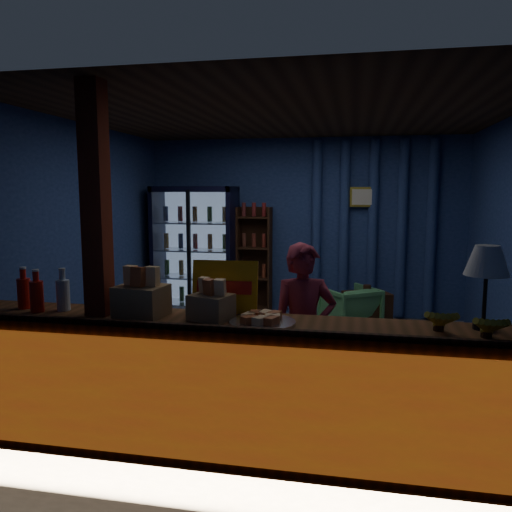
# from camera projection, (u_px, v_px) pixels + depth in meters

# --- Properties ---
(ground) EXTENTS (4.60, 4.60, 0.00)m
(ground) POSITION_uv_depth(u_px,v_px,m) (281.00, 362.00, 5.39)
(ground) COLOR #515154
(ground) RESTS_ON ground
(room_walls) EXTENTS (4.60, 4.60, 4.60)m
(room_walls) POSITION_uv_depth(u_px,v_px,m) (282.00, 217.00, 5.18)
(room_walls) COLOR navy
(room_walls) RESTS_ON ground
(counter) EXTENTS (4.40, 0.57, 0.99)m
(counter) POSITION_uv_depth(u_px,v_px,m) (242.00, 388.00, 3.47)
(counter) COLOR brown
(counter) RESTS_ON ground
(support_post) EXTENTS (0.16, 0.16, 2.60)m
(support_post) POSITION_uv_depth(u_px,v_px,m) (99.00, 267.00, 3.57)
(support_post) COLOR maroon
(support_post) RESTS_ON ground
(beverage_cooler) EXTENTS (1.20, 0.62, 1.90)m
(beverage_cooler) POSITION_uv_depth(u_px,v_px,m) (197.00, 252.00, 7.43)
(beverage_cooler) COLOR black
(beverage_cooler) RESTS_ON ground
(bottle_shelf) EXTENTS (0.50, 0.28, 1.60)m
(bottle_shelf) POSITION_uv_depth(u_px,v_px,m) (255.00, 261.00, 7.42)
(bottle_shelf) COLOR #3A1E12
(bottle_shelf) RESTS_ON ground
(curtain_folds) EXTENTS (1.74, 0.14, 2.50)m
(curtain_folds) POSITION_uv_depth(u_px,v_px,m) (373.00, 229.00, 7.11)
(curtain_folds) COLOR navy
(curtain_folds) RESTS_ON room_walls
(framed_picture) EXTENTS (0.36, 0.04, 0.28)m
(framed_picture) POSITION_uv_depth(u_px,v_px,m) (363.00, 197.00, 7.03)
(framed_picture) COLOR gold
(framed_picture) RESTS_ON room_walls
(shopkeeper) EXTENTS (0.60, 0.47, 1.43)m
(shopkeeper) POSITION_uv_depth(u_px,v_px,m) (304.00, 332.00, 3.98)
(shopkeeper) COLOR maroon
(shopkeeper) RESTS_ON ground
(green_chair) EXTENTS (0.89, 0.89, 0.59)m
(green_chair) POSITION_uv_depth(u_px,v_px,m) (350.00, 309.00, 6.56)
(green_chair) COLOR #4F9E5D
(green_chair) RESTS_ON ground
(side_table) EXTENTS (0.68, 0.60, 0.61)m
(side_table) POSITION_uv_depth(u_px,v_px,m) (366.00, 311.00, 6.60)
(side_table) COLOR #3A1E12
(side_table) RESTS_ON ground
(yellow_sign) EXTENTS (0.49, 0.11, 0.39)m
(yellow_sign) POSITION_uv_depth(u_px,v_px,m) (225.00, 287.00, 3.63)
(yellow_sign) COLOR #EDA10C
(yellow_sign) RESTS_ON counter
(soda_bottles) EXTENTS (0.43, 0.18, 0.32)m
(soda_bottles) POSITION_uv_depth(u_px,v_px,m) (41.00, 293.00, 3.73)
(soda_bottles) COLOR red
(soda_bottles) RESTS_ON counter
(snack_box_left) EXTENTS (0.37, 0.32, 0.36)m
(snack_box_left) POSITION_uv_depth(u_px,v_px,m) (141.00, 298.00, 3.56)
(snack_box_left) COLOR #926C46
(snack_box_left) RESTS_ON counter
(snack_box_centre) EXTENTS (0.33, 0.30, 0.29)m
(snack_box_centre) POSITION_uv_depth(u_px,v_px,m) (211.00, 305.00, 3.46)
(snack_box_centre) COLOR #926C46
(snack_box_centre) RESTS_ON counter
(pastry_tray) EXTENTS (0.45, 0.45, 0.07)m
(pastry_tray) POSITION_uv_depth(u_px,v_px,m) (262.00, 321.00, 3.33)
(pastry_tray) COLOR silver
(pastry_tray) RESTS_ON counter
(banana_bunches) EXTENTS (0.76, 0.29, 0.16)m
(banana_bunches) POSITION_uv_depth(u_px,v_px,m) (486.00, 323.00, 3.06)
(banana_bunches) COLOR gold
(banana_bunches) RESTS_ON counter
(table_lamp) EXTENTS (0.28, 0.28, 0.55)m
(table_lamp) POSITION_uv_depth(u_px,v_px,m) (487.00, 264.00, 3.17)
(table_lamp) COLOR black
(table_lamp) RESTS_ON counter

